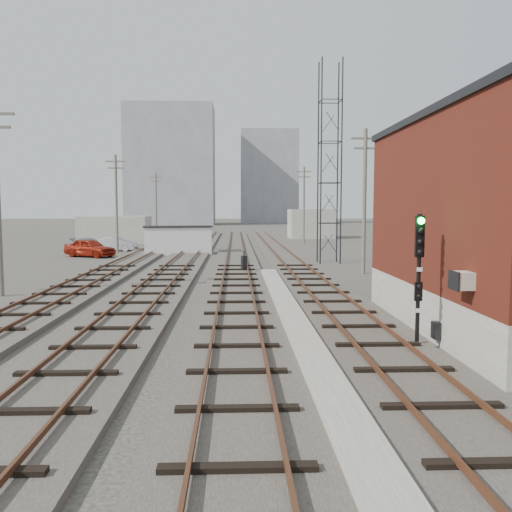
{
  "coord_description": "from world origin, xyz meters",
  "views": [
    {
      "loc": [
        -1.52,
        -5.54,
        4.08
      ],
      "look_at": [
        -0.71,
        15.97,
        2.2
      ],
      "focal_mm": 38.0,
      "sensor_mm": 36.0,
      "label": 1
    }
  ],
  "objects": [
    {
      "name": "ground",
      "position": [
        0.0,
        60.0,
        0.0
      ],
      "size": [
        320.0,
        320.0,
        0.0
      ],
      "primitive_type": "plane",
      "color": "#282621",
      "rests_on": "ground"
    },
    {
      "name": "track_right",
      "position": [
        2.5,
        39.0,
        0.11
      ],
      "size": [
        3.2,
        90.0,
        0.39
      ],
      "color": "#332D28",
      "rests_on": "ground"
    },
    {
      "name": "track_mid_right",
      "position": [
        -1.5,
        39.0,
        0.11
      ],
      "size": [
        3.2,
        90.0,
        0.39
      ],
      "color": "#332D28",
      "rests_on": "ground"
    },
    {
      "name": "track_mid_left",
      "position": [
        -5.5,
        39.0,
        0.11
      ],
      "size": [
        3.2,
        90.0,
        0.39
      ],
      "color": "#332D28",
      "rests_on": "ground"
    },
    {
      "name": "track_left",
      "position": [
        -9.5,
        39.0,
        0.11
      ],
      "size": [
        3.2,
        90.0,
        0.39
      ],
      "color": "#332D28",
      "rests_on": "ground"
    },
    {
      "name": "platform_curb",
      "position": [
        0.5,
        14.0,
        0.13
      ],
      "size": [
        0.9,
        28.0,
        0.26
      ],
      "primitive_type": "cube",
      "color": "gray",
      "rests_on": "ground"
    },
    {
      "name": "brick_building",
      "position": [
        7.5,
        12.0,
        3.63
      ],
      "size": [
        6.54,
        12.2,
        7.22
      ],
      "color": "gray",
      "rests_on": "ground"
    },
    {
      "name": "lattice_tower",
      "position": [
        5.5,
        35.0,
        7.5
      ],
      "size": [
        1.6,
        1.6,
        15.0
      ],
      "color": "black",
      "rests_on": "ground"
    },
    {
      "name": "utility_pole_left_b",
      "position": [
        -12.5,
        45.0,
        4.8
      ],
      "size": [
        1.8,
        0.24,
        9.0
      ],
      "color": "#595147",
      "rests_on": "ground"
    },
    {
      "name": "utility_pole_left_c",
      "position": [
        -12.5,
        70.0,
        4.8
      ],
      "size": [
        1.8,
        0.24,
        9.0
      ],
      "color": "#595147",
      "rests_on": "ground"
    },
    {
      "name": "utility_pole_right_a",
      "position": [
        6.5,
        28.0,
        4.8
      ],
      "size": [
        1.8,
        0.24,
        9.0
      ],
      "color": "#595147",
      "rests_on": "ground"
    },
    {
      "name": "utility_pole_right_b",
      "position": [
        6.5,
        58.0,
        4.8
      ],
      "size": [
        1.8,
        0.24,
        9.0
      ],
      "color": "#595147",
      "rests_on": "ground"
    },
    {
      "name": "apartment_left",
      "position": [
        -18.0,
        135.0,
        15.0
      ],
      "size": [
        22.0,
        14.0,
        30.0
      ],
      "primitive_type": "cube",
      "color": "gray",
      "rests_on": "ground"
    },
    {
      "name": "apartment_right",
      "position": [
        8.0,
        150.0,
        13.0
      ],
      "size": [
        16.0,
        12.0,
        26.0
      ],
      "primitive_type": "cube",
      "color": "gray",
      "rests_on": "ground"
    },
    {
      "name": "shed_left",
      "position": [
        -16.0,
        60.0,
        1.6
      ],
      "size": [
        8.0,
        5.0,
        3.2
      ],
      "primitive_type": "cube",
      "color": "gray",
      "rests_on": "ground"
    },
    {
      "name": "shed_right",
      "position": [
        9.0,
        70.0,
        2.0
      ],
      "size": [
        6.0,
        6.0,
        4.0
      ],
      "primitive_type": "cube",
      "color": "gray",
      "rests_on": "ground"
    },
    {
      "name": "signal_mast",
      "position": [
        3.7,
        9.59,
        2.3
      ],
      "size": [
        0.4,
        0.41,
        3.94
      ],
      "color": "gray",
      "rests_on": "ground"
    },
    {
      "name": "switch_stand",
      "position": [
        -1.0,
        28.55,
        0.62
      ],
      "size": [
        0.4,
        0.4,
        1.32
      ],
      "rotation": [
        0.0,
        0.0,
        0.4
      ],
      "color": "black",
      "rests_on": "ground"
    },
    {
      "name": "site_trailer",
      "position": [
        -6.75,
        43.2,
        1.29
      ],
      "size": [
        6.41,
        3.59,
        2.55
      ],
      "rotation": [
        0.0,
        0.0,
        0.16
      ],
      "color": "white",
      "rests_on": "ground"
    },
    {
      "name": "car_red",
      "position": [
        -13.88,
        40.66,
        0.78
      ],
      "size": [
        4.91,
        3.78,
        1.56
      ],
      "primitive_type": "imported",
      "rotation": [
        0.0,
        0.0,
        1.08
      ],
      "color": "maroon",
      "rests_on": "ground"
    },
    {
      "name": "car_silver",
      "position": [
        -13.11,
        47.16,
        0.67
      ],
      "size": [
        4.19,
        1.9,
        1.33
      ],
      "primitive_type": "imported",
      "rotation": [
        0.0,
        0.0,
        1.45
      ],
      "color": "#B5B6BD",
      "rests_on": "ground"
    },
    {
      "name": "car_grey",
      "position": [
        -16.09,
        49.09,
        0.58
      ],
      "size": [
        4.15,
        2.03,
        1.16
      ],
      "primitive_type": "imported",
      "rotation": [
        0.0,
        0.0,
        1.47
      ],
      "color": "slate",
      "rests_on": "ground"
    }
  ]
}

